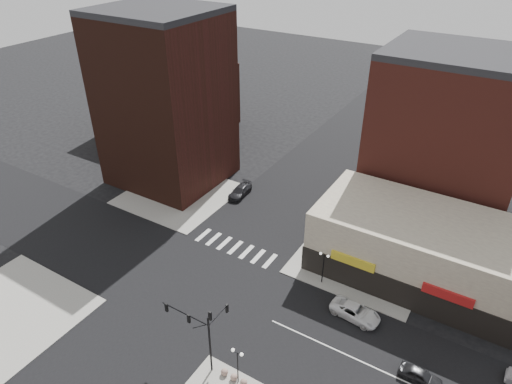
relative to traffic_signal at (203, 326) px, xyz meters
The scene contains 16 objects.
ground 11.76m from the traffic_signal, 132.74° to the left, with size 240.00×240.00×0.00m, color black.
road_ew 11.76m from the traffic_signal, 132.74° to the left, with size 200.00×14.00×0.02m, color black.
road_ns 11.76m from the traffic_signal, 132.74° to the left, with size 14.00×200.00×0.02m, color black.
sidewalk_nw 31.55m from the traffic_signal, 134.23° to the left, with size 15.00×15.00×0.12m, color gray.
sidewalk_ne 23.99m from the traffic_signal, 71.98° to the left, with size 15.00×15.00×0.12m, color gray.
sidewalk_sw 23.26m from the traffic_signal, 162.94° to the right, with size 15.00×15.00×0.12m, color gray.
building_nw 37.93m from the traffic_signal, 134.90° to the left, with size 16.00×15.00×25.00m, color #341810.
building_nw_low 57.36m from the traffic_signal, 133.17° to the left, with size 20.00×18.00×12.00m, color #341810.
building_ne_midrise 39.60m from the traffic_signal, 72.51° to the left, with size 18.00×15.00×22.00m, color maroon.
building_ne_row 26.71m from the traffic_signal, 58.92° to the left, with size 24.20×12.20×8.00m.
traffic_signal is the anchor object (origin of this frame).
street_lamp_se_a 4.12m from the traffic_signal, ahead, with size 1.22×0.32×4.16m.
street_lamp_ne 16.62m from the traffic_signal, 73.25° to the left, with size 1.22×0.32×4.16m.
white_suv 16.78m from the traffic_signal, 52.41° to the left, with size 2.45×5.31×1.48m, color white.
dark_sedan_east 20.20m from the traffic_signal, 25.95° to the left, with size 1.56×3.88×1.32m, color black.
dark_sedan_north 30.60m from the traffic_signal, 116.96° to the left, with size 2.03×5.00×1.45m, color black.
Camera 1 is at (26.08, -29.58, 36.39)m, focal length 32.00 mm.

